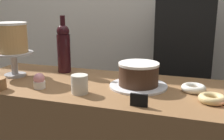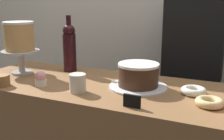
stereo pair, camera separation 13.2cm
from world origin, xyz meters
name	(u,v)px [view 1 (the left image)]	position (x,y,z in m)	size (l,w,h in m)	color
back_wall	(149,7)	(0.00, 0.86, 1.30)	(6.00, 0.05, 2.60)	silver
cake_stand_pedestal	(14,60)	(-0.57, 0.00, 1.03)	(0.21, 0.21, 0.13)	#B2B2B7
white_layer_cake	(12,37)	(-0.57, 0.00, 1.16)	(0.16, 0.16, 0.16)	tan
silver_serving_platter	(138,86)	(0.13, 0.03, 0.95)	(0.28, 0.28, 0.01)	white
chocolate_round_cake	(139,74)	(0.13, 0.03, 1.01)	(0.19, 0.19, 0.11)	#3D2619
wine_bottle_dark_red	(64,48)	(-0.35, 0.17, 1.09)	(0.08, 0.08, 0.33)	black
cupcake_strawberry	(39,81)	(-0.32, -0.15, 0.98)	(0.06, 0.06, 0.07)	white
donut_glazed	(212,99)	(0.46, -0.08, 0.96)	(0.11, 0.11, 0.03)	#E0C17F
donut_sugar	(193,88)	(0.38, 0.04, 0.96)	(0.11, 0.11, 0.03)	silver
price_sign_chalkboard	(139,100)	(0.19, -0.22, 0.97)	(0.07, 0.01, 0.05)	black
coffee_cup_ceramic	(80,84)	(-0.10, -0.15, 0.99)	(0.08, 0.08, 0.09)	silver
barista_figure	(182,79)	(0.29, 0.62, 0.84)	(0.36, 0.22, 1.60)	black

